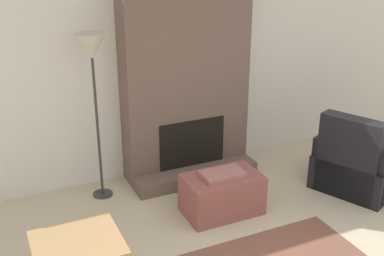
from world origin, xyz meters
TOP-DOWN VIEW (x-y plane):
  - wall_back at (0.00, 2.90)m, footprint 7.45×0.06m
  - fireplace at (0.00, 2.66)m, footprint 1.55×0.66m
  - ottoman at (-0.05, 1.61)m, footprint 0.82×0.50m
  - armchair at (1.65, 1.43)m, footprint 1.17×1.16m
  - side_table at (-1.74, 0.90)m, footprint 0.69×0.63m
  - floor_lamp_left at (-1.13, 2.53)m, footprint 0.33×0.33m

SIDE VIEW (x-z plane):
  - ottoman at x=-0.05m, z-range -0.02..0.47m
  - armchair at x=1.65m, z-range -0.19..0.78m
  - side_table at x=-1.74m, z-range 0.21..0.78m
  - fireplace at x=0.00m, z-range -0.06..2.54m
  - wall_back at x=0.00m, z-range 0.00..2.60m
  - floor_lamp_left at x=-1.13m, z-range 0.72..2.60m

